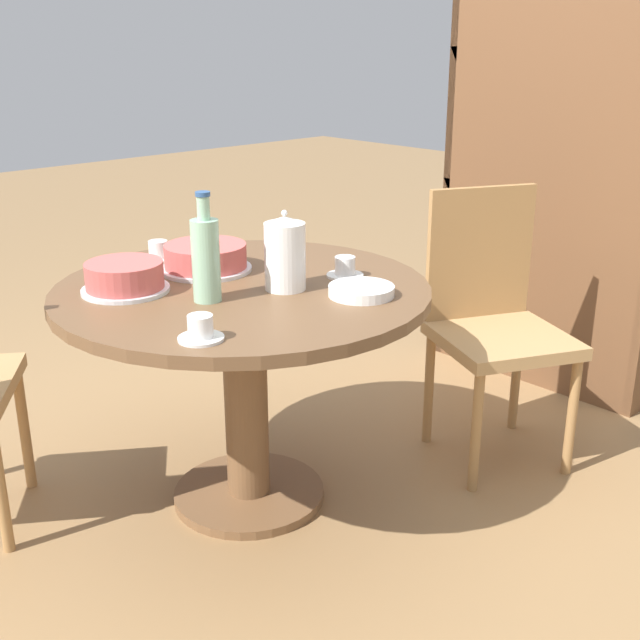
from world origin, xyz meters
TOP-DOWN VIEW (x-y plane):
  - ground_plane at (0.00, 0.00)m, footprint 14.00×14.00m
  - dining_table at (0.00, 0.00)m, footprint 1.12×1.12m
  - chair_b at (0.33, 0.84)m, footprint 0.56×0.56m
  - bookshelf at (0.09, 1.57)m, footprint 0.98×0.28m
  - coffee_pot at (0.11, 0.07)m, footprint 0.12×0.12m
  - water_bottle at (0.04, -0.16)m, footprint 0.08×0.08m
  - cake_main at (-0.21, 0.02)m, footprint 0.29×0.29m
  - cake_second at (-0.19, -0.28)m, footprint 0.25×0.25m
  - cup_a at (0.14, 0.29)m, footprint 0.11×0.11m
  - cup_b at (0.28, -0.35)m, footprint 0.11×0.11m
  - cup_c at (-0.42, -0.02)m, footprint 0.11×0.11m
  - plate_stack at (0.31, 0.19)m, footprint 0.19×0.19m

SIDE VIEW (x-z plane):
  - ground_plane at x=0.00m, z-range 0.00..0.00m
  - chair_b at x=0.33m, z-range 0.03..0.97m
  - dining_table at x=0.00m, z-range 0.20..0.93m
  - plate_stack at x=0.31m, z-range 0.72..0.75m
  - cup_a at x=0.14m, z-range 0.72..0.78m
  - cup_b at x=0.28m, z-range 0.72..0.78m
  - cup_c at x=-0.42m, z-range 0.72..0.78m
  - cake_main at x=-0.21m, z-range 0.72..0.81m
  - cake_second at x=-0.19m, z-range 0.72..0.81m
  - bookshelf at x=0.09m, z-range 0.00..1.65m
  - coffee_pot at x=0.11m, z-range 0.71..0.95m
  - water_bottle at x=0.04m, z-range 0.70..1.00m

